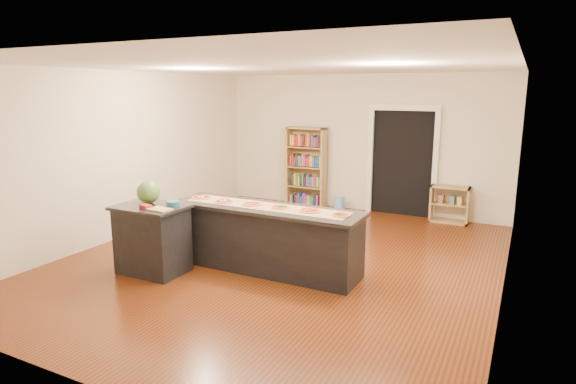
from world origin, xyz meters
The scene contains 18 objects.
room centered at (0.00, 0.00, 1.40)m, with size 6.00×7.00×2.80m.
doorway centered at (0.90, 3.46, 1.20)m, with size 1.40×0.09×2.21m.
kitchen_island centered at (-0.04, -0.43, 0.46)m, with size 2.76×0.75×0.91m.
side_counter centered at (-1.38, -1.21, 0.48)m, with size 0.96×0.70×0.95m.
bookshelf centered at (-1.12, 3.30, 0.86)m, with size 0.86×0.30×1.71m, color #A98952.
low_shelf centered at (1.88, 3.30, 0.35)m, with size 0.71×0.30×0.71m, color #A98952.
waste_bin centered at (-0.30, 3.18, 0.16)m, with size 0.21×0.21×0.31m, color #61A5D9.
kraft_paper centered at (-0.04, -0.41, 0.91)m, with size 2.39×0.43×0.00m, color #A17553.
watermelon centered at (-1.50, -1.11, 1.10)m, with size 0.31×0.31×0.31m, color #144214.
cutting_board centered at (-1.10, -1.34, 0.96)m, with size 0.30×0.20×0.02m, color tan.
package_red centered at (-1.33, -1.36, 0.97)m, with size 0.15×0.10×0.05m, color maroon.
package_teal centered at (-1.09, -1.08, 0.98)m, with size 0.18×0.18×0.07m, color #195966.
pizza_a centered at (-1.14, -0.39, 0.92)m, with size 0.30×0.30×0.02m.
pizza_b centered at (-0.70, -0.46, 0.92)m, with size 0.29×0.29×0.02m.
pizza_c centered at (-0.26, -0.43, 0.92)m, with size 0.27×0.27×0.02m.
pizza_d centered at (0.19, -0.41, 0.92)m, with size 0.26×0.26×0.02m.
pizza_e centered at (0.63, -0.40, 0.92)m, with size 0.29×0.29×0.02m.
pizza_f centered at (1.07, -0.42, 0.92)m, with size 0.26×0.26×0.02m.
Camera 1 is at (3.13, -6.02, 2.48)m, focal length 30.00 mm.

